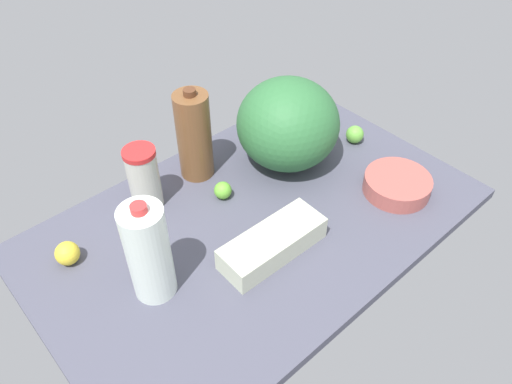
{
  "coord_description": "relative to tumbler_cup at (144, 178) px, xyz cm",
  "views": [
    {
      "loc": [
        -63.7,
        -71.13,
        101.67
      ],
      "look_at": [
        0.0,
        0.0,
        13.0
      ],
      "focal_mm": 35.0,
      "sensor_mm": 36.0,
      "label": 1
    }
  ],
  "objects": [
    {
      "name": "egg_carton",
      "position": [
        13.81,
        -36.52,
        -6.23
      ],
      "size": [
        28.89,
        11.13,
        6.65
      ],
      "primitive_type": "cube",
      "rotation": [
        0.0,
        0.0,
        -0.02
      ],
      "color": "beige",
      "rests_on": "countertop"
    },
    {
      "name": "lemon_far_back",
      "position": [
        -26.36,
        -4.59,
        -6.5
      ],
      "size": [
        6.11,
        6.11,
        6.11
      ],
      "primitive_type": "sphere",
      "color": "yellow",
      "rests_on": "countertop"
    },
    {
      "name": "chocolate_milk_jug",
      "position": [
        18.91,
        1.73,
        4.06
      ],
      "size": [
        10.03,
        10.03,
        28.79
      ],
      "color": "brown",
      "rests_on": "countertop"
    },
    {
      "name": "mixing_bowl",
      "position": [
        56.39,
        -43.63,
        -6.99
      ],
      "size": [
        19.2,
        19.2,
        5.13
      ],
      "primitive_type": "cylinder",
      "color": "#B0564D",
      "rests_on": "countertop"
    },
    {
      "name": "watermelon",
      "position": [
        42.7,
        -12.03,
        4.01
      ],
      "size": [
        30.45,
        30.45,
        27.12
      ],
      "primitive_type": "ellipsoid",
      "color": "#306E3A",
      "rests_on": "countertop"
    },
    {
      "name": "countertop",
      "position": [
        18.64,
        -24.81,
        -11.05
      ],
      "size": [
        120.0,
        76.0,
        3.0
      ],
      "primitive_type": "cube",
      "color": "#4A4A5A",
      "rests_on": "ground"
    },
    {
      "name": "lime_beside_bowl",
      "position": [
        70.17,
        0.58,
        -6.76
      ],
      "size": [
        5.58,
        5.58,
        5.58
      ],
      "primitive_type": "sphere",
      "color": "#68AD40",
      "rests_on": "countertop"
    },
    {
      "name": "lime_near_front",
      "position": [
        65.8,
        -20.0,
        -6.69
      ],
      "size": [
        5.72,
        5.72,
        5.72
      ],
      "primitive_type": "sphere",
      "color": "#69B741",
      "rests_on": "countertop"
    },
    {
      "name": "lime_loose",
      "position": [
        17.43,
        -12.01,
        -7.01
      ],
      "size": [
        5.08,
        5.08,
        5.08
      ],
      "primitive_type": "sphere",
      "color": "#69BA37",
      "rests_on": "countertop"
    },
    {
      "name": "milk_jug",
      "position": [
        -14.75,
        -26.13,
        3.6
      ],
      "size": [
        10.06,
        10.06,
        27.87
      ],
      "color": "white",
      "rests_on": "countertop"
    },
    {
      "name": "tumbler_cup",
      "position": [
        0.0,
        0.0,
        0.0
      ],
      "size": [
        8.85,
        8.85,
        19.03
      ],
      "color": "beige",
      "rests_on": "countertop"
    }
  ]
}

